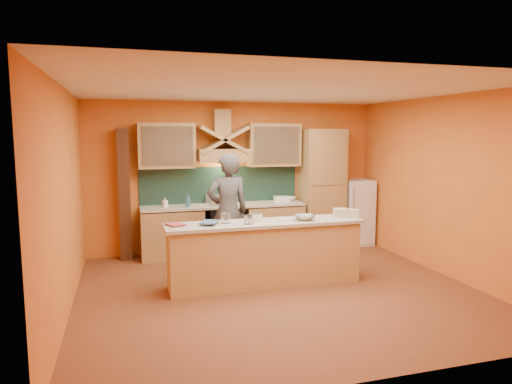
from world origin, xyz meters
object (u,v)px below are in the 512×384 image
object	(u,v)px
fridge	(355,212)
kitchen_scale	(256,218)
person	(228,211)
mixing_bowl	(305,217)
stove	(224,230)

from	to	relation	value
fridge	kitchen_scale	world-z (taller)	fridge
person	mixing_bowl	bearing A→B (deg)	128.65
stove	mixing_bowl	distance (m)	2.17
kitchen_scale	mixing_bowl	bearing A→B (deg)	-20.19
kitchen_scale	person	bearing A→B (deg)	91.15
stove	mixing_bowl	bearing A→B (deg)	-67.73
kitchen_scale	stove	bearing A→B (deg)	80.62
stove	mixing_bowl	size ratio (longest dim) A/B	2.91
stove	person	size ratio (longest dim) A/B	0.47
mixing_bowl	person	bearing A→B (deg)	132.16
kitchen_scale	fridge	bearing A→B (deg)	23.26
person	fridge	bearing A→B (deg)	-165.52
stove	kitchen_scale	world-z (taller)	kitchen_scale
stove	mixing_bowl	world-z (taller)	mixing_bowl
stove	mixing_bowl	xyz separation A→B (m)	(0.80, -1.95, 0.53)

